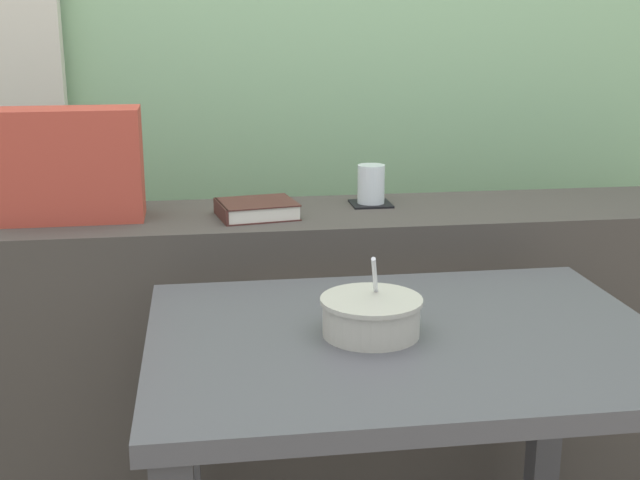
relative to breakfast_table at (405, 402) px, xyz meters
name	(u,v)px	position (x,y,z in m)	size (l,w,h in m)	color
dark_console_ledge	(310,364)	(-0.09, 0.63, -0.19)	(2.80, 0.37, 0.80)	#423D38
breakfast_table	(405,402)	(0.00, 0.00, 0.00)	(0.91, 0.68, 0.73)	#414145
coaster_square	(371,204)	(0.08, 0.69, 0.21)	(0.10, 0.10, 0.01)	black
juice_glass	(371,186)	(0.08, 0.69, 0.26)	(0.07, 0.07, 0.10)	white
closed_book	(256,209)	(-0.22, 0.60, 0.23)	(0.20, 0.18, 0.04)	#47231E
throw_pillow	(72,165)	(-0.64, 0.63, 0.34)	(0.32, 0.14, 0.26)	#B74233
soup_bowl	(371,316)	(-0.06, 0.00, 0.17)	(0.18, 0.18, 0.15)	#BCB7A8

